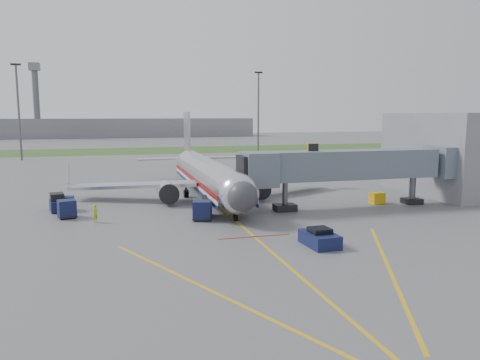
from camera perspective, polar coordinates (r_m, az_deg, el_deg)
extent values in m
plane|color=#565659|center=(41.89, 0.16, -5.58)|extent=(400.00, 400.00, 0.00)
cube|color=#2D4C1E|center=(130.09, -10.38, 3.57)|extent=(300.00, 25.00, 0.01)
cube|color=gold|center=(40.02, 0.92, -6.22)|extent=(0.25, 50.00, 0.01)
cube|color=maroon|center=(38.17, 1.76, -6.93)|extent=(6.00, 0.25, 0.01)
cube|color=gold|center=(27.54, -4.31, -12.96)|extent=(9.52, 20.04, 0.01)
cube|color=gold|center=(31.88, 17.76, -10.37)|extent=(9.52, 20.04, 0.01)
cylinder|color=silver|center=(55.78, -3.91, 0.65)|extent=(3.80, 28.00, 3.80)
sphere|color=silver|center=(42.29, -0.19, -1.71)|extent=(3.80, 3.80, 3.80)
sphere|color=#38383D|center=(41.05, 0.28, -2.01)|extent=(2.74, 2.74, 2.74)
cube|color=black|center=(41.82, -0.05, -1.06)|extent=(2.20, 1.20, 0.55)
cone|color=silver|center=(71.94, -6.48, 2.28)|extent=(3.80, 5.00, 3.80)
cube|color=#B7BAC1|center=(71.16, -6.47, 5.44)|extent=(0.35, 4.20, 7.00)
cube|color=#B7BAC1|center=(54.91, -12.63, -0.60)|extent=(15.10, 8.59, 1.13)
cube|color=#B7BAC1|center=(58.14, 4.35, 0.05)|extent=(15.10, 8.59, 1.13)
cylinder|color=silver|center=(52.27, -8.85, -1.43)|extent=(2.10, 3.60, 2.10)
cylinder|color=silver|center=(54.36, 2.11, -0.97)|extent=(2.10, 3.60, 2.10)
cube|color=maroon|center=(56.23, -1.98, 0.36)|extent=(0.05, 28.00, 0.45)
cube|color=navy|center=(56.36, -1.98, -0.55)|extent=(0.05, 28.00, 0.35)
cylinder|color=black|center=(43.71, -0.53, -4.60)|extent=(0.28, 0.70, 0.70)
cylinder|color=black|center=(56.17, -6.59, -1.66)|extent=(0.50, 1.00, 1.00)
cylinder|color=black|center=(57.15, -1.42, -1.44)|extent=(0.50, 1.00, 1.00)
cube|color=slate|center=(50.51, 13.01, 1.85)|extent=(20.00, 3.00, 3.00)
cube|color=slate|center=(46.73, 2.33, 1.32)|extent=(3.20, 3.60, 3.40)
cube|color=black|center=(46.39, 0.92, 1.28)|extent=(1.60, 3.00, 2.80)
cube|color=#E1A50D|center=(48.60, 8.90, 3.86)|extent=(1.20, 0.15, 1.00)
cylinder|color=#595B60|center=(48.06, 5.50, -1.96)|extent=(0.56, 0.56, 3.10)
cube|color=black|center=(48.28, 5.48, -3.36)|extent=(2.20, 1.60, 0.70)
cylinder|color=#595B60|center=(55.11, 20.27, -1.14)|extent=(0.70, 0.70, 3.10)
cube|color=black|center=(55.31, 20.20, -2.42)|extent=(1.80, 1.80, 0.60)
cube|color=slate|center=(57.14, 23.69, 2.08)|extent=(3.00, 4.00, 3.40)
cube|color=slate|center=(64.12, 24.41, 2.97)|extent=(10.00, 16.00, 10.00)
cylinder|color=#595B60|center=(110.95, -25.36, 7.35)|extent=(0.44, 0.44, 20.00)
cube|color=black|center=(111.43, -25.68, 12.59)|extent=(2.00, 0.40, 0.40)
cylinder|color=#595B60|center=(119.73, 2.25, 8.10)|extent=(0.44, 0.44, 20.00)
cube|color=black|center=(120.18, 2.28, 12.97)|extent=(2.00, 0.40, 0.40)
cube|color=slate|center=(209.35, -15.02, 6.17)|extent=(120.00, 14.00, 8.00)
cylinder|color=#595B60|center=(206.39, -23.56, 8.53)|extent=(2.40, 2.40, 28.00)
cube|color=slate|center=(207.19, -23.79, 12.54)|extent=(4.00, 4.00, 3.00)
cube|color=#0F0C38|center=(36.02, 9.68, -7.13)|extent=(2.23, 3.44, 1.02)
cube|color=black|center=(35.86, 9.70, -6.13)|extent=(1.56, 1.56, 0.46)
cylinder|color=black|center=(34.66, 9.39, -7.97)|extent=(0.25, 0.75, 0.74)
cylinder|color=black|center=(35.45, 11.79, -7.67)|extent=(0.25, 0.75, 0.74)
cylinder|color=black|center=(36.72, 7.63, -7.02)|extent=(0.25, 0.75, 0.74)
cylinder|color=black|center=(37.46, 9.93, -6.76)|extent=(0.25, 0.75, 0.74)
cube|color=#0F0C38|center=(51.39, -21.37, -2.92)|extent=(1.88, 2.89, 1.07)
cube|color=black|center=(51.23, -21.42, -1.92)|extent=(1.59, 1.92, 0.75)
cylinder|color=black|center=(50.47, -21.86, -3.51)|extent=(0.33, 0.57, 0.53)
cylinder|color=black|center=(50.55, -20.65, -3.43)|extent=(0.33, 0.57, 0.53)
cylinder|color=black|center=(52.35, -22.03, -3.12)|extent=(0.33, 0.57, 0.53)
cylinder|color=black|center=(52.43, -20.86, -3.04)|extent=(0.33, 0.57, 0.53)
cube|color=#0F0C38|center=(47.68, -20.36, -3.23)|extent=(1.91, 1.91, 1.56)
cube|color=black|center=(47.83, -20.31, -4.15)|extent=(1.97, 1.97, 0.12)
cylinder|color=black|center=(47.16, -20.91, -4.39)|extent=(0.29, 0.33, 0.28)
cylinder|color=black|center=(47.35, -19.46, -4.28)|extent=(0.29, 0.33, 0.28)
cylinder|color=black|center=(48.33, -21.14, -4.11)|extent=(0.29, 0.33, 0.28)
cylinder|color=black|center=(48.52, -19.72, -4.00)|extent=(0.29, 0.33, 0.28)
cube|color=#0F0C38|center=(51.29, -20.32, -2.63)|extent=(1.34, 1.34, 1.32)
cube|color=black|center=(51.41, -20.29, -3.35)|extent=(1.39, 1.39, 0.10)
cylinder|color=black|center=(50.98, -20.92, -3.52)|extent=(0.19, 0.24, 0.24)
cylinder|color=black|center=(50.86, -19.77, -3.48)|extent=(0.19, 0.24, 0.24)
cylinder|color=black|center=(51.98, -20.79, -3.29)|extent=(0.19, 0.24, 0.24)
cylinder|color=black|center=(51.86, -19.67, -3.26)|extent=(0.19, 0.24, 0.24)
cube|color=#0F0C38|center=(43.98, -4.69, -3.60)|extent=(1.97, 1.97, 1.65)
cube|color=black|center=(44.15, -4.68, -4.64)|extent=(2.03, 2.03, 0.13)
cylinder|color=black|center=(43.56, -5.55, -4.88)|extent=(0.29, 0.34, 0.30)
cylinder|color=black|center=(43.52, -3.86, -4.88)|extent=(0.29, 0.34, 0.30)
cylinder|color=black|center=(44.81, -5.47, -4.52)|extent=(0.29, 0.34, 0.30)
cylinder|color=black|center=(44.76, -3.83, -4.51)|extent=(0.29, 0.34, 0.30)
cube|color=#0F0C38|center=(45.05, -4.26, -4.11)|extent=(1.91, 3.37, 0.79)
cube|color=black|center=(45.32, -4.25, -2.96)|extent=(1.56, 3.64, 1.25)
cylinder|color=black|center=(43.98, -4.88, -4.62)|extent=(0.30, 0.52, 0.49)
cylinder|color=black|center=(43.95, -3.73, -4.61)|extent=(0.30, 0.52, 0.49)
cylinder|color=black|center=(46.22, -4.76, -3.99)|extent=(0.30, 0.52, 0.49)
cylinder|color=black|center=(46.19, -3.67, -3.99)|extent=(0.30, 0.52, 0.49)
cube|color=#E1A50D|center=(54.13, 16.37, -2.13)|extent=(1.65, 1.20, 1.22)
cylinder|color=black|center=(53.90, 15.93, -2.65)|extent=(0.24, 0.33, 0.31)
cylinder|color=black|center=(54.53, 16.77, -2.56)|extent=(0.24, 0.33, 0.31)
imported|color=#A2C717|center=(44.90, -17.20, -3.92)|extent=(0.67, 0.73, 1.67)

